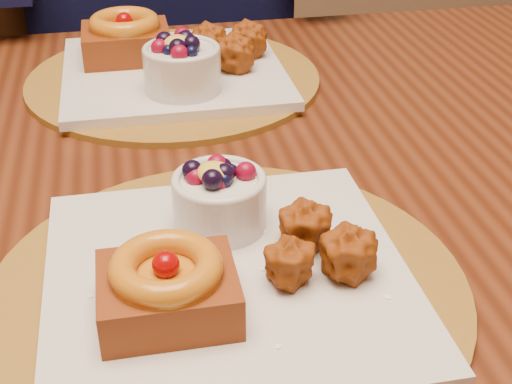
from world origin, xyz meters
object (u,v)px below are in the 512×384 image
(dining_table, at_px, (198,222))
(place_setting_far, at_px, (171,64))
(place_setting_near, at_px, (224,268))
(chair_far, at_px, (31,139))

(dining_table, distance_m, place_setting_far, 0.24)
(place_setting_near, xyz_separation_m, place_setting_far, (-0.00, 0.43, 0.01))
(dining_table, bearing_deg, place_setting_near, -90.52)
(dining_table, bearing_deg, place_setting_far, 90.81)
(place_setting_near, relative_size, place_setting_far, 1.00)
(dining_table, height_order, place_setting_near, place_setting_near)
(place_setting_near, distance_m, place_setting_far, 0.43)
(place_setting_near, bearing_deg, chair_far, 106.51)
(place_setting_near, relative_size, chair_far, 0.43)
(place_setting_near, bearing_deg, place_setting_far, 90.14)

